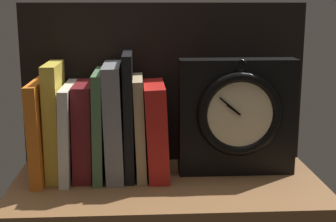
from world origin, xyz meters
The scene contains 12 objects.
ground_plane centered at (0.00, 0.00, -1.25)cm, with size 58.64×29.16×2.50cm, color brown.
back_panel centered at (0.00, 13.98, 16.60)cm, with size 58.64×1.20×33.20cm, color black.
book_orange_pandolfini centered at (-24.10, 4.92, 9.43)cm, with size 2.17×16.93×18.85cm, color orange.
book_yellow_seinlanguage centered at (-21.39, 4.92, 11.05)cm, with size 2.66×12.15×22.09cm, color gold.
book_white_catcher centered at (-18.82, 4.92, 8.97)cm, with size 1.87×16.06×17.94cm, color silver.
book_maroon_dawkins centered at (-15.85, 4.92, 9.11)cm, with size 3.48×12.67×18.22cm, color maroon.
book_green_romantic centered at (-12.91, 4.92, 10.26)cm, with size 1.79×15.21×20.53cm, color #476B44.
book_gray_chess centered at (-10.07, 4.92, 10.91)cm, with size 3.29×14.90×21.83cm, color gray.
book_black_skeptic centered at (-7.24, 4.92, 11.98)cm, with size 1.76×13.43×23.96cm, color black.
book_tan_shortstories centered at (-5.14, 4.92, 9.65)cm, with size 1.84×12.81×19.31cm, color tan.
book_red_requiem centered at (-1.96, 4.92, 9.01)cm, with size 3.92×14.63×18.02cm, color red.
framed_clock centered at (13.84, 4.27, 11.58)cm, with size 22.69×6.45×22.92cm.
Camera 1 is at (-5.23, -88.13, 33.35)cm, focal length 52.74 mm.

